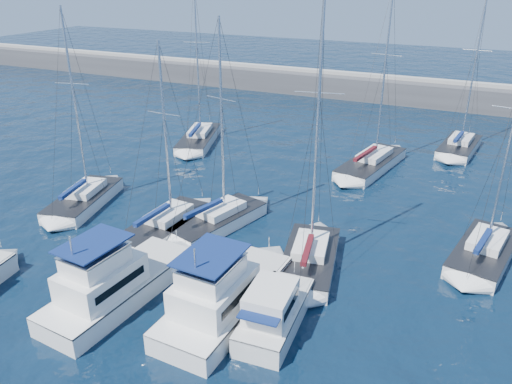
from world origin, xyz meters
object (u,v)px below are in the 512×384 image
at_px(motor_yacht_stbd_inner, 222,297).
at_px(sailboat_mid_c, 217,220).
at_px(sailboat_mid_a, 84,199).
at_px(sailboat_mid_e, 484,252).
at_px(motor_yacht_stbd_outer, 274,313).
at_px(sailboat_back_c, 459,146).
at_px(sailboat_mid_d, 309,258).
at_px(sailboat_back_b, 371,163).
at_px(sailboat_back_a, 199,138).
at_px(motor_yacht_port_inner, 113,285).
at_px(sailboat_mid_b, 166,225).

xyz_separation_m(motor_yacht_stbd_inner, sailboat_mid_c, (-5.08, 8.75, -0.60)).
distance_m(sailboat_mid_a, sailboat_mid_e, 29.32).
height_order(motor_yacht_stbd_outer, sailboat_mid_e, sailboat_mid_e).
xyz_separation_m(sailboat_mid_e, sailboat_back_c, (-3.06, 21.34, 0.00)).
bearing_deg(sailboat_mid_d, sailboat_back_b, 79.70).
xyz_separation_m(sailboat_mid_d, sailboat_back_a, (-18.69, 18.10, -0.03)).
distance_m(sailboat_mid_a, sailboat_mid_d, 19.09).
bearing_deg(sailboat_back_c, sailboat_mid_c, -113.26).
bearing_deg(motor_yacht_port_inner, sailboat_mid_a, 143.93).
xyz_separation_m(sailboat_mid_c, sailboat_mid_d, (7.78, -2.25, 0.03)).
height_order(sailboat_mid_a, sailboat_back_a, sailboat_back_a).
xyz_separation_m(motor_yacht_stbd_inner, sailboat_mid_e, (12.61, 11.94, -0.59)).
bearing_deg(sailboat_back_a, sailboat_mid_a, -108.51).
bearing_deg(sailboat_mid_e, sailboat_back_a, 167.41).
relative_size(sailboat_mid_e, sailboat_back_a, 0.94).
distance_m(motor_yacht_stbd_inner, motor_yacht_stbd_outer, 2.96).
bearing_deg(sailboat_mid_d, sailboat_mid_e, 17.70).
relative_size(motor_yacht_stbd_inner, sailboat_mid_a, 0.65).
bearing_deg(sailboat_mid_e, sailboat_mid_a, -160.03).
xyz_separation_m(motor_yacht_stbd_outer, sailboat_back_c, (6.60, 33.18, -0.40)).
xyz_separation_m(sailboat_mid_a, sailboat_back_c, (25.92, 25.78, 0.01)).
height_order(sailboat_mid_c, sailboat_back_b, sailboat_back_b).
xyz_separation_m(sailboat_mid_a, sailboat_mid_b, (8.34, -1.01, -0.02)).
relative_size(sailboat_mid_c, sailboat_back_b, 0.90).
bearing_deg(sailboat_mid_e, sailboat_back_c, 109.44).
bearing_deg(sailboat_back_a, sailboat_back_b, -16.43).
bearing_deg(sailboat_back_a, motor_yacht_stbd_outer, -69.53).
relative_size(motor_yacht_port_inner, sailboat_mid_b, 0.73).
relative_size(sailboat_mid_a, sailboat_mid_d, 0.87).
height_order(sailboat_mid_d, sailboat_back_c, sailboat_mid_d).
relative_size(sailboat_back_a, sailboat_back_b, 1.00).
height_order(sailboat_back_a, sailboat_back_c, sailboat_back_a).
bearing_deg(sailboat_mid_a, sailboat_mid_b, -19.58).
bearing_deg(motor_yacht_stbd_outer, sailboat_back_a, 123.95).
xyz_separation_m(sailboat_mid_d, sailboat_mid_e, (9.91, 5.44, -0.02)).
bearing_deg(sailboat_mid_c, motor_yacht_port_inner, -79.63).
bearing_deg(sailboat_mid_c, sailboat_mid_b, -126.99).
bearing_deg(motor_yacht_port_inner, sailboat_back_a, 115.99).
height_order(motor_yacht_stbd_outer, sailboat_mid_b, sailboat_mid_b).
xyz_separation_m(motor_yacht_stbd_outer, sailboat_mid_c, (-8.04, 8.64, -0.41)).
bearing_deg(sailboat_back_a, motor_yacht_stbd_inner, -74.22).
bearing_deg(sailboat_mid_e, motor_yacht_port_inner, -132.83).
relative_size(sailboat_mid_b, sailboat_back_c, 0.84).
bearing_deg(sailboat_mid_d, sailboat_back_a, 124.86).
distance_m(sailboat_mid_b, sailboat_mid_e, 21.34).
relative_size(motor_yacht_stbd_outer, sailboat_mid_b, 0.47).
bearing_deg(motor_yacht_stbd_inner, sailboat_back_c, 76.56).
xyz_separation_m(sailboat_mid_b, sailboat_back_a, (-7.97, 18.10, 0.02)).
relative_size(motor_yacht_port_inner, sailboat_mid_d, 0.56).
height_order(motor_yacht_port_inner, sailboat_mid_d, sailboat_mid_d).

